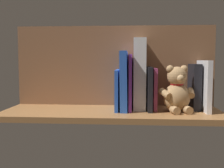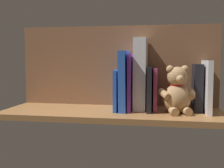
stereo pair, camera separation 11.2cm
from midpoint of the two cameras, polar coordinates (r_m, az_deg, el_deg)
The scene contains 11 objects.
ground_plane at distance 113.72cm, azimuth -2.84°, elevation -5.90°, with size 86.98×31.46×2.20cm, color #9E6B3D.
shelf_back_panel at distance 125.10cm, azimuth -2.11°, elevation 3.69°, with size 86.98×1.50×35.12cm, color brown.
book_0 at distance 116.48cm, azimuth 15.51°, elevation -0.29°, with size 1.84×18.74×20.04cm, color silver.
book_1 at distance 118.66cm, azimuth 13.79°, elevation -0.53°, with size 3.15×13.29×18.54cm, color black.
teddy_bear at distance 110.59cm, azimuth 10.23°, elevation -1.51°, with size 14.32×13.32×18.18cm.
book_2 at distance 116.44cm, azimuth 5.87°, elevation -0.92°, with size 1.45×14.72×16.89cm, color #B23F72.
book_3 at distance 114.79cm, azimuth 4.78°, elevation -0.87°, with size 1.83×17.90×17.40cm, color black.
dictionary_thick_white at distance 115.86cm, azimuth 2.83°, elevation 2.04°, with size 4.93×14.76×28.86cm, color white.
book_4 at distance 114.71cm, azimuth 0.97°, elevation 0.39°, with size 1.23×17.97×22.38cm, color purple.
book_5 at distance 114.40cm, azimuth -0.34°, elevation 0.71°, with size 2.79×18.87×23.70cm, color blue.
book_6 at distance 115.23cm, azimuth -1.66°, elevation -1.12°, with size 1.39×18.35×16.23cm, color blue.
Camera 1 is at (-8.34, 111.52, 20.27)cm, focal length 45.13 mm.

